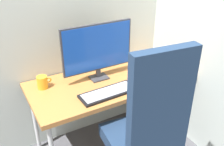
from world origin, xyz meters
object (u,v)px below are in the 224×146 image
at_px(monitor, 98,49).
at_px(keyboard, 108,93).
at_px(pen_holder, 141,62).
at_px(notebook, 166,74).
at_px(coffee_mug, 42,82).
at_px(office_chair, 147,129).
at_px(mouse, 147,79).

xyz_separation_m(monitor, keyboard, (-0.05, -0.27, -0.26)).
height_order(pen_holder, notebook, pen_holder).
bearing_deg(pen_holder, coffee_mug, 175.25).
relative_size(office_chair, mouse, 14.63).
distance_m(keyboard, mouse, 0.39).
relative_size(mouse, notebook, 0.44).
distance_m(office_chair, coffee_mug, 0.91).
bearing_deg(pen_holder, notebook, -67.91).
bearing_deg(monitor, office_chair, -88.67).
bearing_deg(coffee_mug, notebook, -17.98).
bearing_deg(coffee_mug, monitor, -8.51).
height_order(pen_holder, coffee_mug, pen_holder).
xyz_separation_m(pen_holder, notebook, (0.10, -0.25, -0.03)).
bearing_deg(notebook, pen_holder, 111.04).
xyz_separation_m(mouse, pen_holder, (0.10, 0.24, 0.03)).
relative_size(monitor, coffee_mug, 5.18).
bearing_deg(office_chair, pen_holder, 58.62).
bearing_deg(office_chair, notebook, 40.02).
distance_m(monitor, keyboard, 0.38).
height_order(keyboard, pen_holder, pen_holder).
distance_m(keyboard, notebook, 0.59).
xyz_separation_m(keyboard, notebook, (0.59, 0.01, 0.00)).
xyz_separation_m(office_chair, monitor, (-0.02, 0.70, 0.34)).
bearing_deg(pen_holder, monitor, 179.31).
bearing_deg(mouse, keyboard, -170.28).
xyz_separation_m(mouse, notebook, (0.20, -0.01, -0.01)).
xyz_separation_m(office_chair, coffee_mug, (-0.48, 0.77, 0.12)).
bearing_deg(notebook, coffee_mug, 160.96).
relative_size(office_chair, keyboard, 2.76).
bearing_deg(pen_holder, mouse, -112.69).
height_order(mouse, pen_holder, pen_holder).
height_order(mouse, notebook, mouse).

